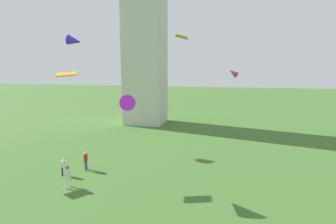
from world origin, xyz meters
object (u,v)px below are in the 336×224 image
object	(u,v)px
kite_flying_0	(127,104)
kite_flying_2	(182,37)
person_0	(86,160)
kite_flying_1	(233,73)
person_2	(64,166)
kite_flying_5	(75,41)
kite_flying_4	(67,74)
person_1	(68,175)

from	to	relation	value
kite_flying_0	kite_flying_2	size ratio (longest dim) A/B	1.57
person_0	kite_flying_2	world-z (taller)	kite_flying_2
kite_flying_2	kite_flying_1	bearing A→B (deg)	-151.62
kite_flying_1	kite_flying_2	bearing A→B (deg)	-75.10
person_2	kite_flying_1	bearing A→B (deg)	17.17
person_0	kite_flying_5	world-z (taller)	kite_flying_5
person_0	person_2	bearing A→B (deg)	-50.58
person_2	kite_flying_1	size ratio (longest dim) A/B	1.03
person_2	kite_flying_0	world-z (taller)	kite_flying_0
person_0	kite_flying_4	distance (m)	7.89
person_0	kite_flying_0	distance (m)	7.71
person_1	kite_flying_2	size ratio (longest dim) A/B	1.24
person_2	kite_flying_5	world-z (taller)	kite_flying_5
person_1	kite_flying_1	size ratio (longest dim) A/B	1.20
person_0	kite_flying_1	xyz separation A→B (m)	(13.08, 12.89, 7.63)
person_0	kite_flying_2	xyz separation A→B (m)	(7.29, 9.42, 11.64)
kite_flying_1	kite_flying_4	xyz separation A→B (m)	(-14.27, -13.32, 0.16)
person_1	kite_flying_5	xyz separation A→B (m)	(-6.40, 13.61, 11.38)
person_2	person_0	bearing A→B (deg)	26.32
person_1	kite_flying_5	bearing A→B (deg)	33.24
kite_flying_2	kite_flying_0	bearing A→B (deg)	75.78
person_2	kite_flying_4	size ratio (longest dim) A/B	0.75
kite_flying_0	kite_flying_1	bearing A→B (deg)	-141.81
kite_flying_4	kite_flying_5	distance (m)	11.71
person_2	kite_flying_0	distance (m)	8.31
kite_flying_0	person_2	bearing A→B (deg)	-28.13
person_0	person_2	world-z (taller)	person_0
person_2	kite_flying_0	xyz separation A→B (m)	(6.08, -0.51, 5.64)
person_2	kite_flying_5	bearing A→B (deg)	84.09
person_1	kite_flying_4	size ratio (longest dim) A/B	0.88
person_0	person_1	xyz separation A→B (m)	(0.51, -3.94, 0.05)
person_0	kite_flying_1	size ratio (longest dim) A/B	1.14
kite_flying_0	kite_flying_5	world-z (taller)	kite_flying_5
kite_flying_2	kite_flying_4	size ratio (longest dim) A/B	0.71
kite_flying_1	kite_flying_0	bearing A→B (deg)	-44.53
person_0	kite_flying_5	size ratio (longest dim) A/B	0.86
person_0	kite_flying_0	size ratio (longest dim) A/B	0.75
kite_flying_1	kite_flying_5	bearing A→B (deg)	-96.37
person_0	kite_flying_2	size ratio (longest dim) A/B	1.18
kite_flying_5	person_2	bearing A→B (deg)	-161.69
kite_flying_4	kite_flying_0	bearing A→B (deg)	143.63
person_2	kite_flying_0	bearing A→B (deg)	-33.26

